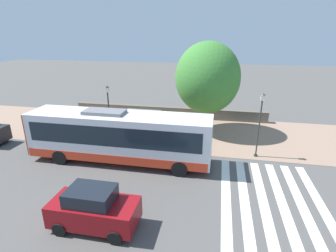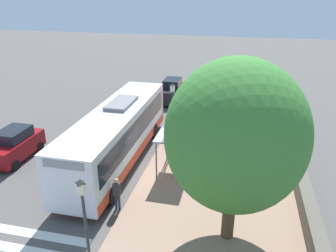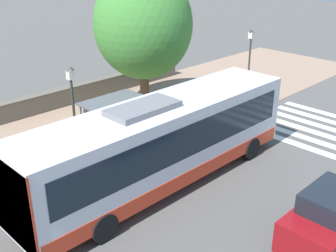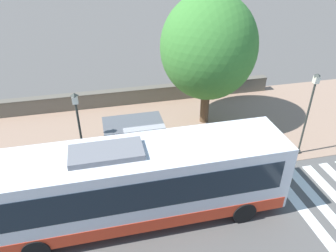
% 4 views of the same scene
% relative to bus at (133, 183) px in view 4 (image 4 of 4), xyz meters
% --- Properties ---
extents(ground_plane, '(120.00, 120.00, 0.00)m').
position_rel_bus_xyz_m(ground_plane, '(-1.90, 1.23, -1.85)').
color(ground_plane, '#514F4C').
rests_on(ground_plane, ground).
extents(sidewalk_plaza, '(9.00, 44.00, 0.02)m').
position_rel_bus_xyz_m(sidewalk_plaza, '(-6.40, 1.23, -1.84)').
color(sidewalk_plaza, '#937560').
rests_on(sidewalk_plaza, ground).
extents(stone_wall, '(0.60, 20.00, 1.07)m').
position_rel_bus_xyz_m(stone_wall, '(-10.45, 1.23, -1.31)').
color(stone_wall, '#6B6356').
rests_on(stone_wall, ground).
extents(bus, '(2.75, 12.21, 3.57)m').
position_rel_bus_xyz_m(bus, '(0.00, 0.00, 0.00)').
color(bus, silver).
rests_on(bus, ground).
extents(bus_shelter, '(1.71, 2.85, 2.49)m').
position_rel_bus_xyz_m(bus_shelter, '(-3.73, 0.52, 0.21)').
color(bus_shelter, '#515459').
rests_on(bus_shelter, ground).
extents(pedestrian, '(0.34, 0.23, 1.72)m').
position_rel_bus_xyz_m(pedestrian, '(-1.69, 4.64, -0.84)').
color(pedestrian, '#2D3347').
rests_on(pedestrian, ground).
extents(bench, '(0.40, 1.70, 0.88)m').
position_rel_bus_xyz_m(bench, '(-4.42, -3.19, -1.37)').
color(bench, brown).
rests_on(bench, ground).
extents(street_lamp_near, '(0.28, 0.28, 4.60)m').
position_rel_bus_xyz_m(street_lamp_near, '(-2.53, 9.21, 0.86)').
color(street_lamp_near, '#2D332D').
rests_on(street_lamp_near, ground).
extents(street_lamp_far, '(0.28, 0.28, 4.60)m').
position_rel_bus_xyz_m(street_lamp_far, '(-2.94, -1.92, 0.86)').
color(street_lamp_far, '#2D332D').
rests_on(street_lamp_far, ground).
extents(shade_tree, '(5.43, 5.43, 7.75)m').
position_rel_bus_xyz_m(shade_tree, '(-6.95, 5.34, 2.90)').
color(shade_tree, brown).
rests_on(shade_tree, ground).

